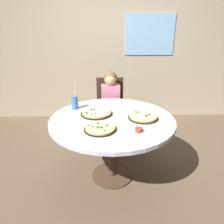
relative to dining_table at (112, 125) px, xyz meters
The scene contains 11 objects.
ground_plane 0.66m from the dining_table, ahead, with size 8.00×8.00×0.00m, color brown.
wall_with_window 2.05m from the dining_table, 89.86° to the left, with size 5.20×0.14×2.90m.
dining_table is the anchor object (origin of this frame).
chair_wooden 0.95m from the dining_table, 90.17° to the left, with size 0.41×0.41×0.95m.
diner_child 0.78m from the dining_table, 89.83° to the left, with size 0.26×0.42×1.08m.
pizza_veggie 0.23m from the dining_table, 145.57° to the left, with size 0.36×0.36×0.05m.
pizza_cheese 0.35m from the dining_table, ahead, with size 0.32×0.32×0.05m.
pizza_pepperoni 0.31m from the dining_table, 114.18° to the right, with size 0.31×0.31×0.05m.
soda_cup 0.54m from the dining_table, 146.74° to the left, with size 0.08×0.08×0.31m.
sauce_bowl 0.41m from the dining_table, 53.56° to the right, with size 0.07×0.07×0.04m, color brown.
plate_small 0.52m from the dining_table, 105.67° to the left, with size 0.18×0.18×0.01m, color white.
Camera 1 is at (-0.06, -2.08, 1.66)m, focal length 34.17 mm.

